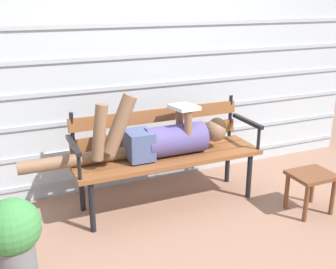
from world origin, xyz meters
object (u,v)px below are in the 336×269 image
reclining_person (159,139)px  footstool (311,182)px  potted_plant (13,236)px  park_bench (165,148)px

reclining_person → footstool: bearing=-28.1°
footstool → potted_plant: potted_plant is taller
reclining_person → footstool: size_ratio=4.99×
park_bench → footstool: (1.01, -0.65, -0.22)m
park_bench → potted_plant: park_bench is taller
reclining_person → park_bench: bearing=40.0°
park_bench → footstool: park_bench is taller
reclining_person → footstool: reclining_person is taller
footstool → potted_plant: size_ratio=0.61×
footstool → park_bench: bearing=147.2°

